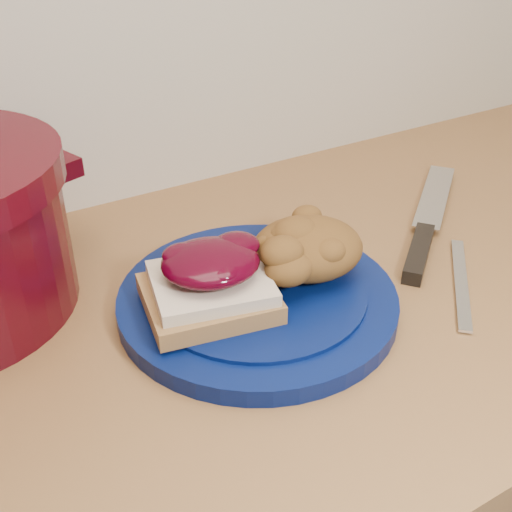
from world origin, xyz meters
TOP-DOWN VIEW (x-y plane):
  - plate at (0.01, 1.49)m, footprint 0.36×0.36m
  - sandwich at (-0.04, 1.49)m, footprint 0.14×0.13m
  - stuffing_mound at (0.08, 1.49)m, footprint 0.14×0.13m
  - chef_knife at (0.26, 1.50)m, footprint 0.26×0.22m
  - butter_knife at (0.23, 1.41)m, footprint 0.13×0.14m

SIDE VIEW (x-z plane):
  - butter_knife at x=0.23m, z-range 0.90..0.91m
  - chef_knife at x=0.26m, z-range 0.90..0.92m
  - plate at x=0.01m, z-range 0.90..0.92m
  - sandwich at x=-0.04m, z-range 0.92..0.98m
  - stuffing_mound at x=0.08m, z-range 0.92..0.98m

